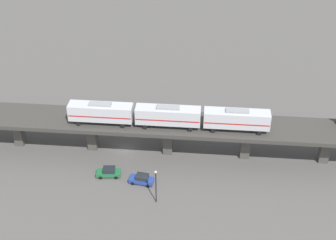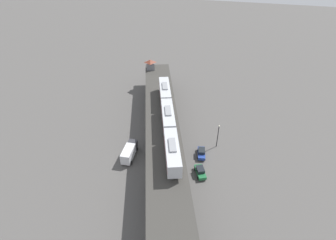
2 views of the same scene
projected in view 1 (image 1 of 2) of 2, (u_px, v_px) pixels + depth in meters
ground_plane at (125, 150)px, 93.34m from camera, size 400.00×400.00×0.00m
elevated_viaduct at (125, 124)px, 89.91m from camera, size 38.21×89.64×7.11m
subway_train at (168, 115)px, 86.15m from camera, size 14.89×36.05×4.45m
street_car_blue at (142, 179)px, 84.53m from camera, size 2.59×4.66×1.89m
street_car_green at (109, 172)px, 86.16m from camera, size 3.49×4.75×1.89m
delivery_truck at (157, 120)px, 98.98m from camera, size 2.80×7.34×3.20m
street_lamp at (156, 184)px, 78.72m from camera, size 0.44×0.44×6.94m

